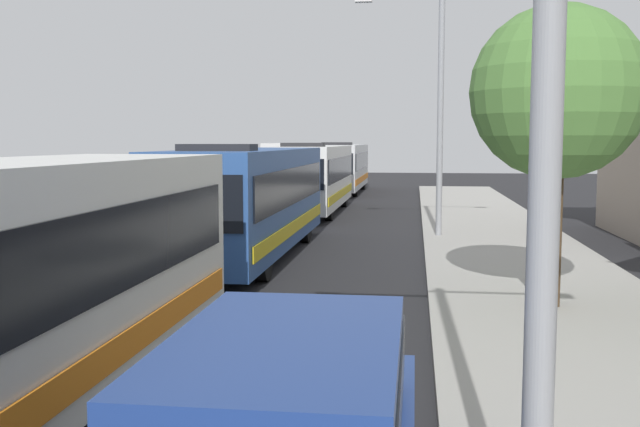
# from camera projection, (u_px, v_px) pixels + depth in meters

# --- Properties ---
(bus_second_in_line) EXTENTS (2.58, 11.38, 3.21)m
(bus_second_in_line) POSITION_uv_depth(u_px,v_px,m) (250.00, 198.00, 20.57)
(bus_second_in_line) COLOR #284C8C
(bus_second_in_line) RESTS_ON ground_plane
(bus_middle) EXTENTS (2.58, 10.95, 3.21)m
(bus_middle) POSITION_uv_depth(u_px,v_px,m) (314.00, 176.00, 33.49)
(bus_middle) COLOR silver
(bus_middle) RESTS_ON ground_plane
(bus_fourth_in_line) EXTENTS (2.58, 11.18, 3.21)m
(bus_fourth_in_line) POSITION_uv_depth(u_px,v_px,m) (342.00, 166.00, 46.57)
(bus_fourth_in_line) COLOR silver
(bus_fourth_in_line) RESTS_ON ground_plane
(box_truck_oncoming) EXTENTS (2.35, 7.77, 3.15)m
(box_truck_oncoming) POSITION_uv_depth(u_px,v_px,m) (287.00, 167.00, 45.25)
(box_truck_oncoming) COLOR black
(box_truck_oncoming) RESTS_ON ground_plane
(streetlamp_mid) EXTENTS (5.66, 0.28, 8.03)m
(streetlamp_mid) POSITION_uv_depth(u_px,v_px,m) (441.00, 86.00, 23.93)
(streetlamp_mid) COLOR gray
(streetlamp_mid) RESTS_ON sidewalk
(roadside_tree) EXTENTS (3.23, 3.23, 5.65)m
(roadside_tree) POSITION_uv_depth(u_px,v_px,m) (558.00, 93.00, 13.53)
(roadside_tree) COLOR #4C3823
(roadside_tree) RESTS_ON sidewalk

